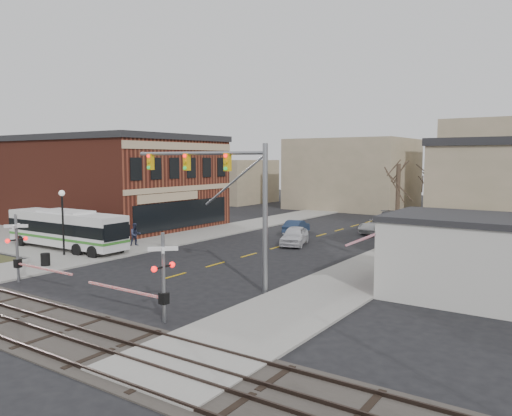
{
  "coord_description": "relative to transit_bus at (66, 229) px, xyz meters",
  "views": [
    {
      "loc": [
        21.02,
        -20.13,
        7.18
      ],
      "look_at": [
        0.14,
        10.75,
        3.5
      ],
      "focal_mm": 35.0,
      "sensor_mm": 36.0,
      "label": 1
    }
  ],
  "objects": [
    {
      "name": "ground",
      "position": [
        13.13,
        -3.69,
        -1.7
      ],
      "size": [
        160.0,
        160.0,
        0.0
      ],
      "primitive_type": "plane",
      "color": "black",
      "rests_on": "ground"
    },
    {
      "name": "sidewalk_west",
      "position": [
        3.63,
        16.31,
        -1.64
      ],
      "size": [
        5.0,
        60.0,
        0.12
      ],
      "primitive_type": "cube",
      "color": "gray",
      "rests_on": "ground"
    },
    {
      "name": "sidewalk_east",
      "position": [
        22.63,
        16.31,
        -1.64
      ],
      "size": [
        5.0,
        60.0,
        0.12
      ],
      "primitive_type": "cube",
      "color": "gray",
      "rests_on": "ground"
    },
    {
      "name": "plaza_west",
      "position": [
        -8.87,
        1.31,
        -1.65
      ],
      "size": [
        20.0,
        10.0,
        0.11
      ],
      "primitive_type": "cube",
      "color": "gray",
      "rests_on": "ground"
    },
    {
      "name": "ballast_strip",
      "position": [
        13.13,
        -11.69,
        -1.67
      ],
      "size": [
        160.0,
        5.0,
        0.06
      ],
      "primitive_type": "cube",
      "color": "#332D28",
      "rests_on": "ground"
    },
    {
      "name": "rail_tracks",
      "position": [
        13.13,
        -11.69,
        -1.58
      ],
      "size": [
        160.0,
        3.91,
        0.14
      ],
      "color": "#2D231E",
      "rests_on": "ground"
    },
    {
      "name": "brick_building",
      "position": [
        -13.86,
        12.31,
        3.11
      ],
      "size": [
        30.4,
        15.4,
        9.6
      ],
      "color": "maroon",
      "rests_on": "ground"
    },
    {
      "name": "awning_shop",
      "position": [
        29.1,
        3.31,
        0.46
      ],
      "size": [
        9.74,
        6.2,
        4.3
      ],
      "color": "beige",
      "rests_on": "ground"
    },
    {
      "name": "tree_east_a",
      "position": [
        23.63,
        8.31,
        1.79
      ],
      "size": [
        0.28,
        0.28,
        6.75
      ],
      "color": "#382B21",
      "rests_on": "sidewalk_east"
    },
    {
      "name": "tree_east_b",
      "position": [
        23.93,
        14.31,
        1.57
      ],
      "size": [
        0.28,
        0.28,
        6.3
      ],
      "color": "#382B21",
      "rests_on": "sidewalk_east"
    },
    {
      "name": "tree_east_c",
      "position": [
        24.13,
        22.31,
        2.02
      ],
      "size": [
        0.28,
        0.28,
        7.2
      ],
      "color": "#382B21",
      "rests_on": "sidewalk_east"
    },
    {
      "name": "transit_bus",
      "position": [
        0.0,
        0.0,
        0.0
      ],
      "size": [
        11.66,
        2.72,
        2.99
      ],
      "color": "silver",
      "rests_on": "ground"
    },
    {
      "name": "traffic_signal_mast",
      "position": [
        17.16,
        -1.74,
        4.01
      ],
      "size": [
        9.44,
        0.3,
        8.0
      ],
      "color": "gray",
      "rests_on": "ground"
    },
    {
      "name": "rr_crossing_west",
      "position": [
        7.0,
        -7.9,
        0.27
      ],
      "size": [
        5.6,
        1.36,
        4.0
      ],
      "color": "gray",
      "rests_on": "ground"
    },
    {
      "name": "rr_crossing_east",
      "position": [
        18.43,
        -8.43,
        0.27
      ],
      "size": [
        5.6,
        1.36,
        4.0
      ],
      "color": "gray",
      "rests_on": "ground"
    },
    {
      "name": "street_lamp",
      "position": [
        2.08,
        -1.71,
        1.8
      ],
      "size": [
        0.44,
        0.44,
        4.79
      ],
      "color": "black",
      "rests_on": "sidewalk_west"
    },
    {
      "name": "trash_bin",
      "position": [
        4.31,
        -4.68,
        -1.17
      ],
      "size": [
        0.6,
        0.6,
        0.82
      ],
      "primitive_type": "cylinder",
      "color": "black",
      "rests_on": "sidewalk_west"
    },
    {
      "name": "car_a",
      "position": [
        13.72,
        12.14,
        -0.92
      ],
      "size": [
        3.17,
        4.92,
        1.56
      ],
      "primitive_type": "imported",
      "rotation": [
        0.0,
        0.0,
        0.31
      ],
      "color": "silver",
      "rests_on": "ground"
    },
    {
      "name": "car_b",
      "position": [
        10.95,
        17.34,
        -1.01
      ],
      "size": [
        2.27,
        4.42,
        1.39
      ],
      "primitive_type": "imported",
      "rotation": [
        0.0,
        0.0,
        3.34
      ],
      "color": "#1B2943",
      "rests_on": "ground"
    },
    {
      "name": "car_c",
      "position": [
        17.41,
        22.54,
        -0.94
      ],
      "size": [
        3.5,
        5.86,
        1.53
      ],
      "primitive_type": "imported",
      "rotation": [
        0.0,
        0.0,
        -0.18
      ],
      "color": "silver",
      "rests_on": "ground"
    },
    {
      "name": "car_d",
      "position": [
        16.25,
        27.74,
        -0.94
      ],
      "size": [
        3.51,
        5.64,
        1.53
      ],
      "primitive_type": "imported",
      "rotation": [
        0.0,
        0.0,
        0.28
      ],
      "color": "#48494E",
      "rests_on": "ground"
    },
    {
      "name": "pedestrian_near",
      "position": [
        3.44,
        0.31,
        -0.82
      ],
      "size": [
        0.39,
        0.57,
        1.52
      ],
      "primitive_type": "imported",
      "rotation": [
        0.0,
        0.0,
        1.52
      ],
      "color": "#61534E",
      "rests_on": "sidewalk_west"
    },
    {
      "name": "pedestrian_far",
      "position": [
        3.44,
        3.98,
        -0.66
      ],
      "size": [
        1.02,
        1.11,
        1.85
      ],
      "primitive_type": "imported",
      "rotation": [
        0.0,
        0.0,
        1.12
      ],
      "color": "#333A59",
      "rests_on": "sidewalk_west"
    }
  ]
}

